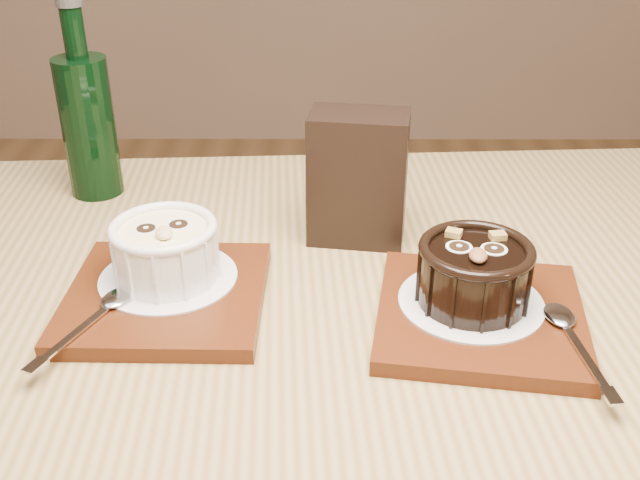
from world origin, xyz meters
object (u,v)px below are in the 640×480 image
at_px(ramekin_dark, 474,271).
at_px(condiment_stand, 358,178).
at_px(tray_right, 480,316).
at_px(green_bottle, 88,122).
at_px(table, 305,406).
at_px(ramekin_white, 165,248).
at_px(tray_left, 166,296).

xyz_separation_m(ramekin_dark, condiment_stand, (-0.10, 0.15, 0.02)).
bearing_deg(tray_right, green_bottle, 146.29).
height_order(table, green_bottle, green_bottle).
bearing_deg(green_bottle, tray_right, -33.71).
relative_size(ramekin_white, ramekin_dark, 0.98).
relative_size(ramekin_white, green_bottle, 0.43).
xyz_separation_m(ramekin_white, ramekin_dark, (0.28, -0.04, 0.00)).
relative_size(tray_left, green_bottle, 0.78).
distance_m(tray_left, tray_right, 0.29).
xyz_separation_m(table, condiment_stand, (0.05, 0.17, 0.16)).
xyz_separation_m(tray_left, ramekin_dark, (0.28, -0.02, 0.04)).
xyz_separation_m(table, tray_right, (0.16, 0.01, 0.10)).
relative_size(ramekin_white, tray_right, 0.55).
height_order(ramekin_white, green_bottle, green_bottle).
xyz_separation_m(tray_left, tray_right, (0.29, -0.03, 0.00)).
distance_m(tray_left, ramekin_dark, 0.28).
height_order(tray_left, ramekin_white, ramekin_white).
height_order(ramekin_dark, condiment_stand, condiment_stand).
bearing_deg(tray_left, green_bottle, 117.65).
relative_size(tray_left, condiment_stand, 1.29).
height_order(tray_left, condiment_stand, condiment_stand).
relative_size(tray_left, ramekin_dark, 1.78).
bearing_deg(ramekin_dark, green_bottle, 154.08).
height_order(condiment_stand, green_bottle, green_bottle).
distance_m(tray_right, condiment_stand, 0.20).
height_order(tray_right, ramekin_dark, ramekin_dark).
height_order(tray_right, condiment_stand, condiment_stand).
bearing_deg(tray_left, ramekin_dark, -4.23).
bearing_deg(table, tray_right, 2.63).
xyz_separation_m(table, ramekin_white, (-0.13, 0.06, 0.14)).
xyz_separation_m(table, tray_left, (-0.13, 0.04, 0.10)).
bearing_deg(green_bottle, condiment_stand, -20.46).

